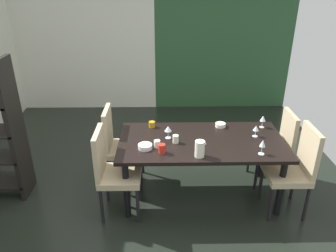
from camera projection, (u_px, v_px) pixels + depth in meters
ground_plane at (147, 209)px, 3.75m from camera, size 5.20×6.36×0.02m
back_panel_interior at (83, 43)px, 6.01m from camera, size 2.66×0.10×2.52m
garden_window_panel at (224, 42)px, 6.05m from camera, size 2.55×0.10×2.52m
dining_table at (201, 146)px, 3.70m from camera, size 1.85×0.95×0.74m
chair_right_near at (295, 167)px, 3.49m from camera, size 0.44×0.44×1.02m
chair_left_far at (119, 143)px, 3.99m from camera, size 0.45×0.44×1.00m
chair_right_far at (277, 143)px, 4.03m from camera, size 0.44×0.44×0.94m
chair_left_near at (112, 169)px, 3.47m from camera, size 0.45×0.44×1.00m
wine_glass_right at (168, 129)px, 3.66m from camera, size 0.08×0.08×0.15m
wine_glass_left at (263, 144)px, 3.34m from camera, size 0.06×0.06×0.16m
wine_glass_front at (263, 119)px, 3.92m from camera, size 0.07×0.07×0.15m
wine_glass_west at (256, 129)px, 3.70m from camera, size 0.07×0.07×0.14m
serving_bowl_near_window at (220, 125)px, 3.97m from camera, size 0.12×0.12×0.05m
serving_bowl_south at (145, 146)px, 3.48m from camera, size 0.15×0.15×0.05m
cup_east at (152, 124)px, 3.95m from camera, size 0.08×0.08×0.07m
cup_center at (176, 139)px, 3.59m from camera, size 0.07×0.07×0.09m
cup_near_shelf at (157, 144)px, 3.50m from camera, size 0.07×0.07×0.08m
cup_north at (162, 149)px, 3.39m from camera, size 0.07×0.07×0.10m
pitcher_corner at (200, 149)px, 3.30m from camera, size 0.11×0.10×0.18m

